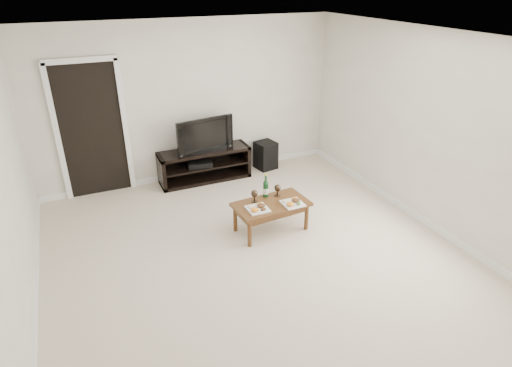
% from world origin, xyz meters
% --- Properties ---
extents(floor, '(5.50, 5.50, 0.00)m').
position_xyz_m(floor, '(0.00, 0.00, 0.00)').
color(floor, beige).
rests_on(floor, ground).
extents(back_wall, '(5.00, 0.04, 2.60)m').
position_xyz_m(back_wall, '(0.00, 2.77, 1.30)').
color(back_wall, beige).
rests_on(back_wall, ground).
extents(ceiling, '(5.00, 5.50, 0.04)m').
position_xyz_m(ceiling, '(0.00, 0.00, 2.62)').
color(ceiling, white).
rests_on(ceiling, back_wall).
extents(doorway, '(0.90, 0.02, 2.05)m').
position_xyz_m(doorway, '(-1.55, 2.73, 1.02)').
color(doorway, black).
rests_on(doorway, ground).
extents(media_console, '(1.53, 0.45, 0.55)m').
position_xyz_m(media_console, '(0.12, 2.50, 0.28)').
color(media_console, black).
rests_on(media_console, ground).
extents(television, '(0.99, 0.28, 0.57)m').
position_xyz_m(television, '(0.12, 2.50, 0.83)').
color(television, black).
rests_on(television, media_console).
extents(av_receiver, '(0.45, 0.37, 0.08)m').
position_xyz_m(av_receiver, '(0.03, 2.48, 0.33)').
color(av_receiver, black).
rests_on(av_receiver, media_console).
extents(subwoofer, '(0.39, 0.39, 0.50)m').
position_xyz_m(subwoofer, '(1.27, 2.53, 0.25)').
color(subwoofer, black).
rests_on(subwoofer, ground).
extents(coffee_table, '(1.03, 0.61, 0.42)m').
position_xyz_m(coffee_table, '(0.44, 0.59, 0.21)').
color(coffee_table, '#512D16').
rests_on(coffee_table, ground).
extents(plate_left, '(0.27, 0.27, 0.07)m').
position_xyz_m(plate_left, '(0.20, 0.50, 0.45)').
color(plate_left, white).
rests_on(plate_left, coffee_table).
extents(plate_right, '(0.27, 0.27, 0.07)m').
position_xyz_m(plate_right, '(0.69, 0.45, 0.45)').
color(plate_right, white).
rests_on(plate_right, coffee_table).
extents(wine_bottle, '(0.07, 0.07, 0.35)m').
position_xyz_m(wine_bottle, '(0.45, 0.79, 0.59)').
color(wine_bottle, '#0F3718').
rests_on(wine_bottle, coffee_table).
extents(goblet_left, '(0.09, 0.09, 0.17)m').
position_xyz_m(goblet_left, '(0.25, 0.72, 0.51)').
color(goblet_left, '#33271C').
rests_on(goblet_left, coffee_table).
extents(goblet_right, '(0.09, 0.09, 0.17)m').
position_xyz_m(goblet_right, '(0.61, 0.74, 0.51)').
color(goblet_right, '#33271C').
rests_on(goblet_right, coffee_table).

